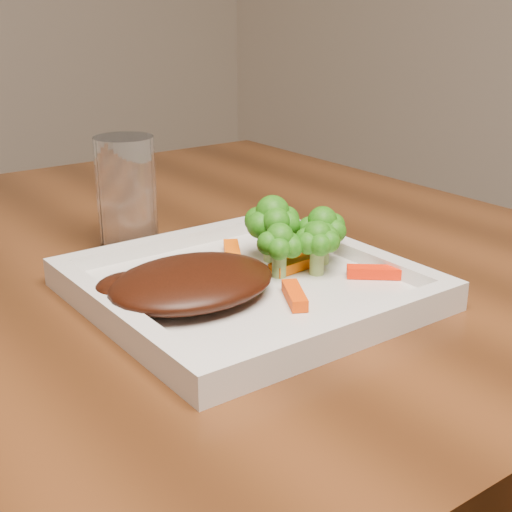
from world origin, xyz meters
TOP-DOWN VIEW (x-y plane):
  - plate at (0.43, -0.27)m, footprint 0.27×0.27m
  - steak at (0.37, -0.27)m, footprint 0.15×0.12m
  - broccoli_0 at (0.49, -0.23)m, footprint 0.06×0.06m
  - broccoli_1 at (0.52, -0.27)m, footprint 0.06×0.06m
  - broccoli_2 at (0.50, -0.29)m, footprint 0.06×0.06m
  - broccoli_3 at (0.47, -0.27)m, footprint 0.06×0.06m
  - carrot_1 at (0.53, -0.33)m, footprint 0.05×0.04m
  - carrot_2 at (0.44, -0.32)m, footprint 0.04×0.05m
  - carrot_3 at (0.53, -0.22)m, footprint 0.05×0.01m
  - carrot_4 at (0.46, -0.20)m, footprint 0.04×0.05m
  - carrot_6 at (0.49, -0.27)m, footprint 0.06×0.02m
  - drinking_glass at (0.41, -0.09)m, footprint 0.07×0.07m

SIDE VIEW (x-z plane):
  - plate at x=0.43m, z-range 0.75..0.76m
  - carrot_1 at x=0.53m, z-range 0.76..0.77m
  - carrot_2 at x=0.44m, z-range 0.76..0.77m
  - carrot_3 at x=0.53m, z-range 0.76..0.77m
  - carrot_4 at x=0.46m, z-range 0.76..0.77m
  - carrot_6 at x=0.49m, z-range 0.76..0.77m
  - steak at x=0.37m, z-range 0.76..0.79m
  - broccoli_2 at x=0.50m, z-range 0.76..0.82m
  - broccoli_3 at x=0.47m, z-range 0.76..0.82m
  - broccoli_1 at x=0.52m, z-range 0.76..0.83m
  - broccoli_0 at x=0.49m, z-range 0.76..0.83m
  - drinking_glass at x=0.41m, z-range 0.75..0.87m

